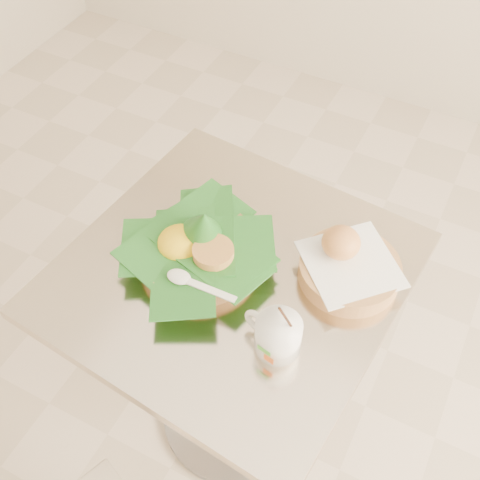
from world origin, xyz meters
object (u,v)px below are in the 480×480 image
at_px(cafe_table, 233,324).
at_px(rice_basket, 198,246).
at_px(coffee_mug, 277,334).
at_px(bread_basket, 348,265).

bearing_deg(cafe_table, rice_basket, -176.69).
distance_m(cafe_table, rice_basket, 0.28).
height_order(cafe_table, rice_basket, rice_basket).
bearing_deg(coffee_mug, bread_basket, 75.02).
bearing_deg(coffee_mug, rice_basket, 153.57).
bearing_deg(coffee_mug, cafe_table, 142.59).
xyz_separation_m(bread_basket, coffee_mug, (-0.06, -0.23, 0.01)).
bearing_deg(bread_basket, coffee_mug, -104.98).
height_order(bread_basket, coffee_mug, coffee_mug).
xyz_separation_m(rice_basket, coffee_mug, (0.25, -0.12, -0.00)).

